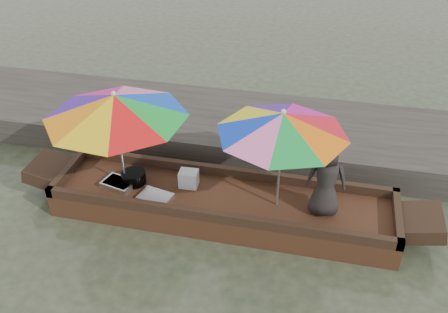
% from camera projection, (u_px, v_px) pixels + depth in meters
% --- Properties ---
extents(water, '(80.00, 80.00, 0.00)m').
position_uv_depth(water, '(223.00, 215.00, 7.56)').
color(water, '#303825').
rests_on(water, ground).
extents(dock, '(22.00, 2.20, 0.50)m').
position_uv_depth(dock, '(250.00, 130.00, 9.22)').
color(dock, '#2D2B26').
rests_on(dock, ground).
extents(boat_hull, '(5.06, 1.20, 0.35)m').
position_uv_depth(boat_hull, '(223.00, 206.00, 7.47)').
color(boat_hull, '#3D2213').
rests_on(boat_hull, water).
extents(cooking_pot, '(0.36, 0.36, 0.19)m').
position_uv_depth(cooking_pot, '(134.00, 177.00, 7.62)').
color(cooking_pot, black).
rests_on(cooking_pot, boat_hull).
extents(tray_crayfish, '(0.54, 0.43, 0.09)m').
position_uv_depth(tray_crayfish, '(119.00, 184.00, 7.56)').
color(tray_crayfish, silver).
rests_on(tray_crayfish, boat_hull).
extents(tray_scallop, '(0.53, 0.42, 0.06)m').
position_uv_depth(tray_scallop, '(155.00, 197.00, 7.32)').
color(tray_scallop, silver).
rests_on(tray_scallop, boat_hull).
extents(charcoal_grill, '(0.34, 0.34, 0.16)m').
position_uv_depth(charcoal_grill, '(133.00, 178.00, 7.63)').
color(charcoal_grill, black).
rests_on(charcoal_grill, boat_hull).
extents(supply_bag, '(0.29, 0.24, 0.26)m').
position_uv_depth(supply_bag, '(189.00, 179.00, 7.53)').
color(supply_bag, silver).
rests_on(supply_bag, boat_hull).
extents(vendor, '(0.57, 0.38, 1.14)m').
position_uv_depth(vendor, '(327.00, 179.00, 6.77)').
color(vendor, black).
rests_on(vendor, boat_hull).
extents(umbrella_bow, '(2.58, 2.58, 1.55)m').
position_uv_depth(umbrella_bow, '(120.00, 140.00, 7.23)').
color(umbrella_bow, blue).
rests_on(umbrella_bow, boat_hull).
extents(umbrella_stern, '(1.87, 1.87, 1.55)m').
position_uv_depth(umbrella_stern, '(280.00, 160.00, 6.79)').
color(umbrella_stern, red).
rests_on(umbrella_stern, boat_hull).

